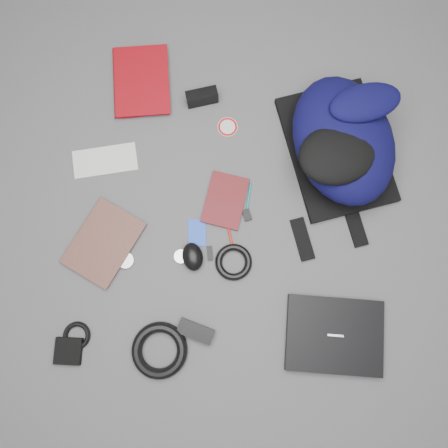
# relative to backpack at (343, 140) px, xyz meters

# --- Properties ---
(ground) EXTENTS (4.00, 4.00, 0.00)m
(ground) POSITION_rel_backpack_xyz_m (-0.36, -0.31, -0.10)
(ground) COLOR #4F4F51
(ground) RESTS_ON ground
(backpack) EXTENTS (0.50, 0.59, 0.21)m
(backpack) POSITION_rel_backpack_xyz_m (0.00, 0.00, 0.00)
(backpack) COLOR black
(backpack) RESTS_ON ground
(laptop) EXTENTS (0.32, 0.25, 0.03)m
(laptop) POSITION_rel_backpack_xyz_m (0.04, -0.63, -0.09)
(laptop) COLOR black
(laptop) RESTS_ON ground
(textbook_red) EXTENTS (0.24, 0.30, 0.03)m
(textbook_red) POSITION_rel_backpack_xyz_m (-0.81, 0.15, -0.09)
(textbook_red) COLOR maroon
(textbook_red) RESTS_ON ground
(comic_book) EXTENTS (0.27, 0.31, 0.02)m
(comic_book) POSITION_rel_backpack_xyz_m (-0.84, -0.38, -0.09)
(comic_book) COLOR #B34C0C
(comic_book) RESTS_ON ground
(envelope) EXTENTS (0.24, 0.16, 0.00)m
(envelope) POSITION_rel_backpack_xyz_m (-0.80, -0.13, -0.10)
(envelope) COLOR silver
(envelope) RESTS_ON ground
(dvd_case) EXTENTS (0.15, 0.20, 0.01)m
(dvd_case) POSITION_rel_backpack_xyz_m (-0.36, -0.22, -0.10)
(dvd_case) COLOR #450D0F
(dvd_case) RESTS_ON ground
(compact_camera) EXTENTS (0.12, 0.07, 0.06)m
(compact_camera) POSITION_rel_backpack_xyz_m (-0.49, 0.13, -0.07)
(compact_camera) COLOR black
(compact_camera) RESTS_ON ground
(sticker_disc) EXTENTS (0.08, 0.08, 0.00)m
(sticker_disc) POSITION_rel_backpack_xyz_m (-0.39, 0.04, -0.10)
(sticker_disc) COLOR silver
(sticker_disc) RESTS_ON ground
(pen_teal) EXTENTS (0.01, 0.13, 0.01)m
(pen_teal) POSITION_rel_backpack_xyz_m (-0.28, -0.22, -0.10)
(pen_teal) COLOR #0C746E
(pen_teal) RESTS_ON ground
(pen_red) EXTENTS (0.06, 0.15, 0.01)m
(pen_red) POSITION_rel_backpack_xyz_m (-0.35, -0.30, -0.10)
(pen_red) COLOR red
(pen_red) RESTS_ON ground
(id_badge) EXTENTS (0.07, 0.10, 0.00)m
(id_badge) POSITION_rel_backpack_xyz_m (-0.44, -0.35, -0.10)
(id_badge) COLOR blue
(id_badge) RESTS_ON ground
(usb_black) EXTENTS (0.03, 0.05, 0.01)m
(usb_black) POSITION_rel_backpack_xyz_m (-0.39, -0.41, -0.10)
(usb_black) COLOR black
(usb_black) RESTS_ON ground
(usb_silver) EXTENTS (0.03, 0.05, 0.01)m
(usb_silver) POSITION_rel_backpack_xyz_m (-0.38, -0.24, -0.10)
(usb_silver) COLOR silver
(usb_silver) RESTS_ON ground
(key_fob) EXTENTS (0.04, 0.05, 0.01)m
(key_fob) POSITION_rel_backpack_xyz_m (-0.28, -0.27, -0.10)
(key_fob) COLOR black
(key_fob) RESTS_ON ground
(mouse) EXTENTS (0.10, 0.11, 0.05)m
(mouse) POSITION_rel_backpack_xyz_m (-0.45, -0.43, -0.08)
(mouse) COLOR black
(mouse) RESTS_ON ground
(headphone_left) EXTENTS (0.05, 0.05, 0.01)m
(headphone_left) POSITION_rel_backpack_xyz_m (-0.67, -0.47, -0.10)
(headphone_left) COLOR #AAAAAC
(headphone_left) RESTS_ON ground
(headphone_right) EXTENTS (0.05, 0.05, 0.01)m
(headphone_right) POSITION_rel_backpack_xyz_m (-0.49, -0.43, -0.10)
(headphone_right) COLOR #ACABAE
(headphone_right) RESTS_ON ground
(cable_coil) EXTENTS (0.16, 0.16, 0.02)m
(cable_coil) POSITION_rel_backpack_xyz_m (-0.31, -0.43, -0.09)
(cable_coil) COLOR black
(cable_coil) RESTS_ON ground
(power_brick) EXTENTS (0.13, 0.08, 0.03)m
(power_brick) POSITION_rel_backpack_xyz_m (-0.41, -0.67, -0.09)
(power_brick) COLOR black
(power_brick) RESTS_ON ground
(power_cord_coil) EXTENTS (0.24, 0.24, 0.04)m
(power_cord_coil) POSITION_rel_backpack_xyz_m (-0.51, -0.74, -0.09)
(power_cord_coil) COLOR black
(power_cord_coil) RESTS_ON ground
(pouch) EXTENTS (0.09, 0.09, 0.02)m
(pouch) POSITION_rel_backpack_xyz_m (-0.81, -0.78, -0.09)
(pouch) COLOR black
(pouch) RESTS_ON ground
(earbud_coil) EXTENTS (0.09, 0.09, 0.02)m
(earbud_coil) POSITION_rel_backpack_xyz_m (-0.79, -0.73, -0.10)
(earbud_coil) COLOR black
(earbud_coil) RESTS_ON ground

